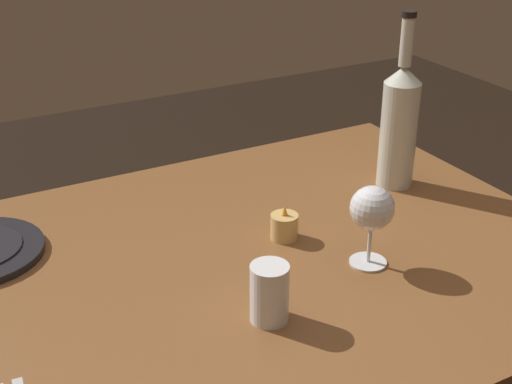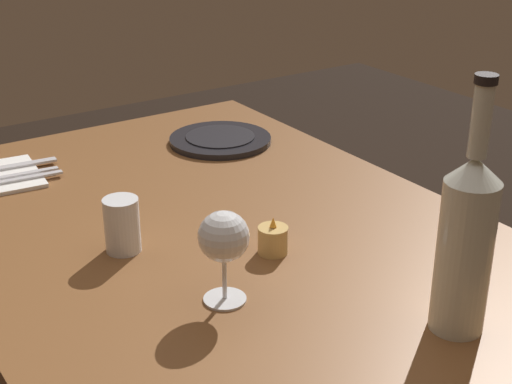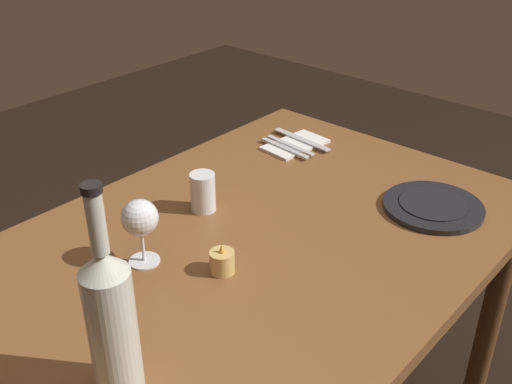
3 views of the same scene
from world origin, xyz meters
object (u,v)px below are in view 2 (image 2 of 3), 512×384
Objects in this scene: fork_outer at (19,179)px; fork_inner at (15,176)px; water_tumbler at (122,227)px; table_knife at (7,167)px; wine_glass_left at (224,239)px; dinner_plate at (220,139)px; votive_candle at (273,241)px; folded_napkin at (12,175)px; wine_bottle at (466,241)px.

fork_inner is at bearing 0.00° from fork_outer.
water_tumbler is at bearing -171.84° from fork_inner.
fork_outer is (0.38, 0.06, -0.03)m from water_tumbler.
water_tumbler is 0.47m from table_knife.
wine_glass_left reaches higher than water_tumbler.
dinner_plate is 0.49m from table_knife.
wine_glass_left is at bearing 119.62° from votive_candle.
water_tumbler is 0.44m from folded_napkin.
fork_inner is at bearing -180.00° from folded_napkin.
water_tumbler is at bearing -172.79° from table_knife.
votive_candle is (0.33, 0.09, -0.12)m from wine_bottle.
table_knife is (0.94, 0.36, -0.13)m from wine_bottle.
wine_bottle reaches higher than folded_napkin.
water_tumbler is 0.53× the size of fork_inner.
wine_glass_left is 0.82× the size of fork_outer.
fork_inner is at bearing 21.88° from wine_bottle.
wine_glass_left is at bearing -170.34° from table_knife.
water_tumbler is 0.26m from votive_candle.
wine_glass_left is 0.61× the size of dinner_plate.
votive_candle is (-0.15, -0.21, -0.02)m from water_tumbler.
fork_outer is at bearing 180.00° from table_knife.
wine_bottle is 5.54× the size of votive_candle.
wine_bottle reaches higher than votive_candle.
wine_glass_left reaches higher than dinner_plate.
wine_bottle is 0.36m from votive_candle.
wine_glass_left is 0.82× the size of fork_inner.
dinner_plate is (0.85, -0.12, -0.13)m from wine_bottle.
table_knife is (0.70, 0.12, -0.09)m from wine_glass_left.
dinner_plate is (0.52, -0.21, -0.02)m from votive_candle.
wine_bottle is 1.54× the size of dinner_plate.
water_tumbler is at bearing 54.30° from votive_candle.
fork_inner is at bearing 180.00° from table_knife.
water_tumbler is 0.45× the size of table_knife.
wine_bottle is at bearing -158.66° from folded_napkin.
water_tumbler reaches higher than dinner_plate.
water_tumbler reaches higher than folded_napkin.
wine_bottle is (-0.24, -0.24, 0.03)m from wine_glass_left.
fork_inner is at bearing 8.16° from water_tumbler.
wine_glass_left is at bearing -169.12° from fork_outer.
votive_candle is at bearing -60.38° from wine_glass_left.
wine_bottle is 1.86× the size of folded_napkin.
wine_glass_left is 0.34m from wine_bottle.
votive_candle is 0.37× the size of fork_inner.
dinner_plate reaches higher than fork_outer.
dinner_plate is (0.60, -0.36, -0.10)m from wine_glass_left.
folded_napkin is 0.03m from fork_inner.
wine_bottle is at bearing -148.06° from water_tumbler.
fork_inner is 0.06m from table_knife.
water_tumbler reaches higher than fork_inner.
wine_bottle is at bearing -164.68° from votive_candle.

